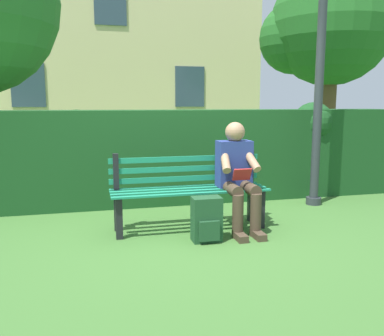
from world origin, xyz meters
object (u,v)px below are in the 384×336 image
(park_bench, at_px, (188,189))
(lamp_post, at_px, (321,50))
(person_seated, at_px, (238,173))
(tree_far, at_px, (325,28))
(backpack, at_px, (207,220))

(park_bench, distance_m, lamp_post, 2.61)
(person_seated, height_order, lamp_post, lamp_post)
(person_seated, distance_m, tree_far, 5.63)
(park_bench, height_order, lamp_post, lamp_post)
(person_seated, height_order, tree_far, tree_far)
(park_bench, relative_size, person_seated, 1.46)
(lamp_post, bearing_deg, person_seated, 28.93)
(tree_far, bearing_deg, backpack, 47.88)
(park_bench, relative_size, lamp_post, 0.48)
(tree_far, height_order, lamp_post, tree_far)
(backpack, height_order, tree_far, tree_far)
(park_bench, xyz_separation_m, person_seated, (-0.52, 0.17, 0.19))
(person_seated, relative_size, tree_far, 0.27)
(park_bench, bearing_deg, person_seated, 162.02)
(backpack, distance_m, tree_far, 6.29)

